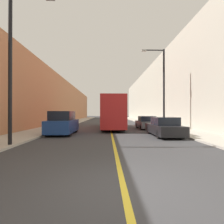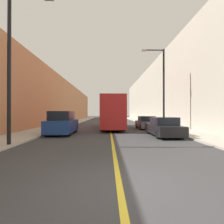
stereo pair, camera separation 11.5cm
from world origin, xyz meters
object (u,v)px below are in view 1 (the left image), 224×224
street_lamp_left (14,60)px  street_lamp_right (162,84)px  parked_suv_left (63,124)px  car_right_mid (147,123)px  bus (112,112)px  car_right_near (164,127)px

street_lamp_left → street_lamp_right: size_ratio=0.96×
parked_suv_left → car_right_mid: parked_suv_left is taller
bus → street_lamp_right: street_lamp_right is taller
parked_suv_left → street_lamp_right: 10.91m
bus → street_lamp_right: 6.54m
street_lamp_left → bus: bearing=63.5°
street_lamp_left → street_lamp_right: (10.86, 8.76, 0.18)m
bus → car_right_mid: (3.92, -1.01, -1.22)m
parked_suv_left → street_lamp_right: size_ratio=0.54×
car_right_mid → street_lamp_right: size_ratio=0.51×
car_right_near → street_lamp_left: bearing=-156.9°
parked_suv_left → car_right_near: bearing=-9.5°
bus → street_lamp_left: size_ratio=1.36×
car_right_mid → street_lamp_left: size_ratio=0.53×
car_right_mid → street_lamp_left: street_lamp_left is taller
bus → car_right_mid: 4.22m
street_lamp_right → parked_suv_left: bearing=-160.9°
car_right_near → street_lamp_left: street_lamp_left is taller
car_right_mid → street_lamp_right: bearing=-48.3°
parked_suv_left → street_lamp_left: 6.74m
bus → car_right_mid: bus is taller
car_right_mid → parked_suv_left: bearing=-149.7°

